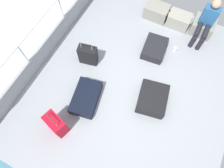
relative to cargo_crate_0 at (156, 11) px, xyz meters
name	(u,v)px	position (x,y,z in m)	size (l,w,h in m)	color
ground_plane	(132,86)	(0.30, -2.12, -0.21)	(4.40, 5.20, 0.06)	gray
gunwale_port	(50,44)	(-1.87, -2.12, 0.05)	(0.06, 5.20, 0.45)	gray
railing_port	(42,28)	(-1.87, -2.12, 0.60)	(0.04, 4.20, 1.02)	silver
sea_wake	(12,37)	(-3.30, -2.12, -0.52)	(12.00, 12.00, 0.01)	teal
cargo_crate_0	(156,11)	(0.00, 0.00, 0.00)	(0.63, 0.41, 0.36)	gray
cargo_crate_1	(179,20)	(0.62, -0.02, 0.00)	(0.58, 0.39, 0.36)	gray
cargo_crate_2	(203,27)	(1.21, 0.06, 0.00)	(0.56, 0.49, 0.36)	gray
passenger_seated	(207,21)	(1.21, -0.12, 0.37)	(0.34, 0.66, 1.06)	#26598C
suitcase_0	(88,55)	(-0.89, -2.00, 0.08)	(0.45, 0.28, 0.69)	black
suitcase_1	(152,99)	(0.82, -2.28, -0.05)	(0.70, 0.80, 0.27)	black
suitcase_2	(86,98)	(-0.46, -2.88, -0.07)	(0.65, 0.89, 0.23)	black
suitcase_3	(154,48)	(0.38, -1.04, -0.07)	(0.57, 0.72, 0.22)	black
suitcase_4	(56,124)	(-0.66, -3.66, 0.08)	(0.48, 0.36, 0.67)	#B70C1E
paper_cup	(175,49)	(0.82, -0.79, -0.13)	(0.08, 0.08, 0.10)	white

